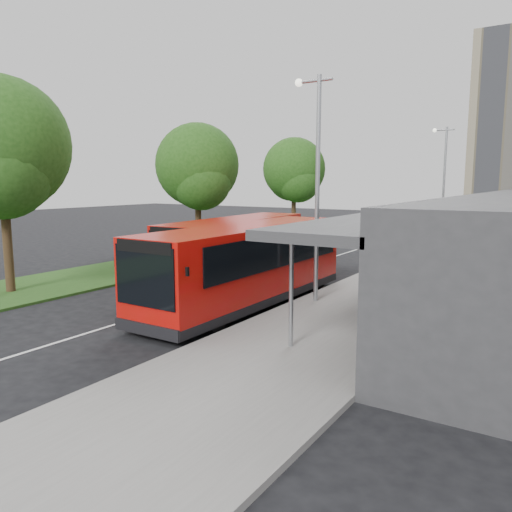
{
  "coord_description": "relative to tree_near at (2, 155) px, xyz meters",
  "views": [
    {
      "loc": [
        12.02,
        -14.27,
        4.52
      ],
      "look_at": [
        1.25,
        2.53,
        1.5
      ],
      "focal_mm": 35.0,
      "sensor_mm": 36.0,
      "label": 1
    }
  ],
  "objects": [
    {
      "name": "car_far",
      "position": [
        5.78,
        47.52,
        -5.02
      ],
      "size": [
        2.28,
        3.28,
        1.03
      ],
      "primitive_type": "imported",
      "rotation": [
        0.0,
        0.0,
        0.43
      ],
      "color": "navy",
      "rests_on": "ground"
    },
    {
      "name": "ground",
      "position": [
        7.01,
        2.95,
        -5.53
      ],
      "size": [
        120.0,
        120.0,
        0.0
      ],
      "primitive_type": "plane",
      "color": "black",
      "rests_on": "ground"
    },
    {
      "name": "kerb_dashes",
      "position": [
        10.31,
        21.95,
        -5.52
      ],
      "size": [
        0.12,
        56.0,
        0.01
      ],
      "color": "silver",
      "rests_on": "ground"
    },
    {
      "name": "litter_bin",
      "position": [
        12.38,
        12.99,
        -4.95
      ],
      "size": [
        0.56,
        0.56,
        0.86
      ],
      "primitive_type": "cylinder",
      "rotation": [
        0.0,
        0.0,
        -0.19
      ],
      "color": "#322414",
      "rests_on": "pavement"
    },
    {
      "name": "pavement",
      "position": [
        13.01,
        22.95,
        -5.45
      ],
      "size": [
        5.0,
        80.0,
        0.15
      ],
      "primitive_type": "cube",
      "color": "slate",
      "rests_on": "ground"
    },
    {
      "name": "tree_far",
      "position": [
        0.0,
        24.0,
        -0.42
      ],
      "size": [
        4.92,
        4.92,
        7.91
      ],
      "color": "#342215",
      "rests_on": "ground"
    },
    {
      "name": "bollard",
      "position": [
        11.42,
        22.0,
        -4.92
      ],
      "size": [
        0.17,
        0.17,
        0.92
      ],
      "primitive_type": "cylinder",
      "rotation": [
        0.0,
        0.0,
        0.2
      ],
      "color": "yellow",
      "rests_on": "pavement"
    },
    {
      "name": "car_near",
      "position": [
        8.67,
        40.06,
        -4.9
      ],
      "size": [
        2.36,
        3.97,
        1.27
      ],
      "primitive_type": "imported",
      "rotation": [
        0.0,
        0.0,
        0.25
      ],
      "color": "maroon",
      "rests_on": "ground"
    },
    {
      "name": "bus_second",
      "position": [
        5.69,
        7.76,
        -4.11
      ],
      "size": [
        3.1,
        9.92,
        2.77
      ],
      "rotation": [
        0.0,
        0.0,
        0.06
      ],
      "color": "#B60B09",
      "rests_on": "ground"
    },
    {
      "name": "lamp_post_far",
      "position": [
        11.13,
        24.95,
        -0.81
      ],
      "size": [
        1.44,
        0.28,
        8.0
      ],
      "color": "#9A9EA3",
      "rests_on": "pavement"
    },
    {
      "name": "lane_centre_line",
      "position": [
        7.01,
        17.95,
        -5.52
      ],
      "size": [
        0.12,
        70.0,
        0.01
      ],
      "primitive_type": "cube",
      "color": "silver",
      "rests_on": "ground"
    },
    {
      "name": "tree_mid",
      "position": [
        0.0,
        12.0,
        -0.43
      ],
      "size": [
        4.91,
        4.91,
        7.89
      ],
      "color": "#342215",
      "rests_on": "ground"
    },
    {
      "name": "grass_verge",
      "position": [
        0.01,
        22.95,
        -5.48
      ],
      "size": [
        5.0,
        80.0,
        0.1
      ],
      "primitive_type": "cube",
      "color": "#1D4215",
      "rests_on": "ground"
    },
    {
      "name": "bus_main",
      "position": [
        9.18,
        3.51,
        -4.03
      ],
      "size": [
        2.81,
        10.35,
        2.92
      ],
      "rotation": [
        0.0,
        0.0,
        -0.0
      ],
      "color": "#B60B09",
      "rests_on": "ground"
    },
    {
      "name": "lamp_post_near",
      "position": [
        11.13,
        4.95,
        -0.81
      ],
      "size": [
        1.44,
        0.28,
        8.0
      ],
      "color": "#9A9EA3",
      "rests_on": "pavement"
    },
    {
      "name": "tree_near",
      "position": [
        0.0,
        0.0,
        0.0
      ],
      "size": [
        5.33,
        5.33,
        8.56
      ],
      "color": "#342215",
      "rests_on": "ground"
    }
  ]
}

